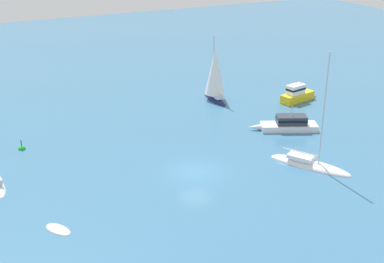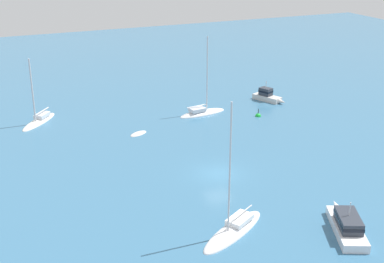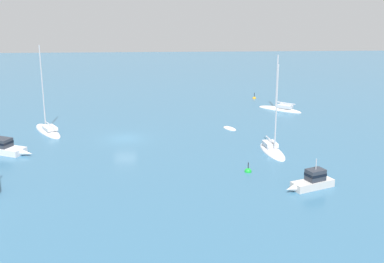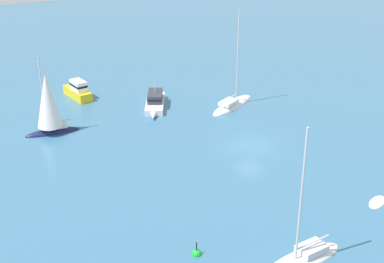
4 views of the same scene
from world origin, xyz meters
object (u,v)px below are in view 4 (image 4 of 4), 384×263
(motor_cruiser, at_px, (155,101))
(sloop, at_px, (48,105))
(ketch, at_px, (232,105))
(yacht, at_px, (303,259))
(skiff, at_px, (377,202))
(channel_buoy, at_px, (196,254))
(powerboat, at_px, (77,90))

(motor_cruiser, bearing_deg, sloop, -54.35)
(ketch, bearing_deg, yacht, -139.72)
(sloop, bearing_deg, skiff, 132.35)
(motor_cruiser, xyz_separation_m, channel_buoy, (7.36, 25.96, -0.65))
(powerboat, relative_size, ketch, 0.52)
(ketch, relative_size, yacht, 1.09)
(yacht, relative_size, channel_buoy, 7.76)
(ketch, xyz_separation_m, motor_cruiser, (7.87, -3.39, 0.54))
(powerboat, xyz_separation_m, motor_cruiser, (-7.05, 6.65, -0.20))
(channel_buoy, bearing_deg, ketch, -124.00)
(powerboat, height_order, yacht, yacht)
(ketch, height_order, sloop, ketch)
(powerboat, relative_size, sloop, 0.69)
(skiff, distance_m, powerboat, 36.03)
(skiff, height_order, sloop, sloop)
(skiff, distance_m, sloop, 31.21)
(skiff, distance_m, motor_cruiser, 27.27)
(powerboat, xyz_separation_m, channel_buoy, (0.31, 32.61, -0.85))
(powerboat, bearing_deg, channel_buoy, 167.66)
(motor_cruiser, xyz_separation_m, yacht, (1.36, 29.53, -0.51))
(skiff, bearing_deg, sloop, -78.01)
(skiff, relative_size, motor_cruiser, 0.36)
(ketch, distance_m, motor_cruiser, 8.59)
(ketch, height_order, channel_buoy, ketch)
(skiff, height_order, powerboat, powerboat)
(powerboat, bearing_deg, ketch, -135.72)
(powerboat, bearing_deg, yacht, 177.15)
(motor_cruiser, bearing_deg, yacht, 22.21)
(powerboat, relative_size, yacht, 0.57)
(channel_buoy, bearing_deg, yacht, 149.28)
(powerboat, xyz_separation_m, yacht, (-5.69, 36.17, -0.71))
(motor_cruiser, height_order, channel_buoy, motor_cruiser)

